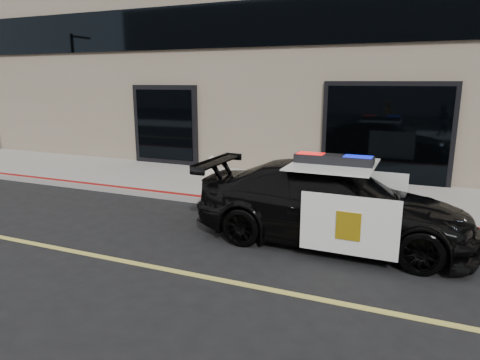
% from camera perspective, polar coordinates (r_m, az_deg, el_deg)
% --- Properties ---
extents(ground, '(120.00, 120.00, 0.00)m').
position_cam_1_polar(ground, '(6.00, 22.35, -16.69)').
color(ground, black).
rests_on(ground, ground).
extents(sidewalk_n, '(60.00, 3.50, 0.15)m').
position_cam_1_polar(sidewalk_n, '(10.88, 22.87, -2.92)').
color(sidewalk_n, gray).
rests_on(sidewalk_n, ground).
extents(police_car, '(2.30, 4.96, 1.61)m').
position_cam_1_polar(police_car, '(7.91, 12.13, -3.05)').
color(police_car, black).
rests_on(police_car, ground).
extents(fire_hydrant, '(0.38, 0.52, 0.83)m').
position_cam_1_polar(fire_hydrant, '(11.22, -3.75, 1.02)').
color(fire_hydrant, silver).
rests_on(fire_hydrant, sidewalk_n).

